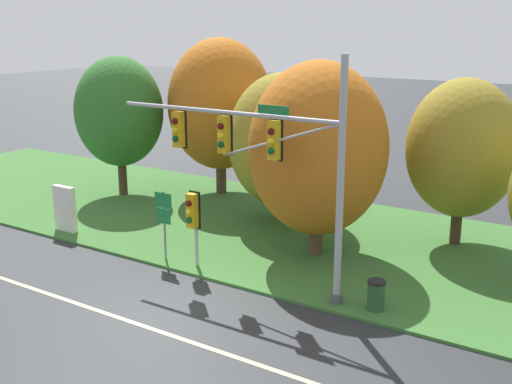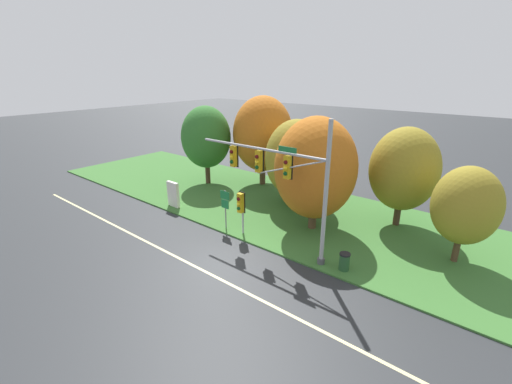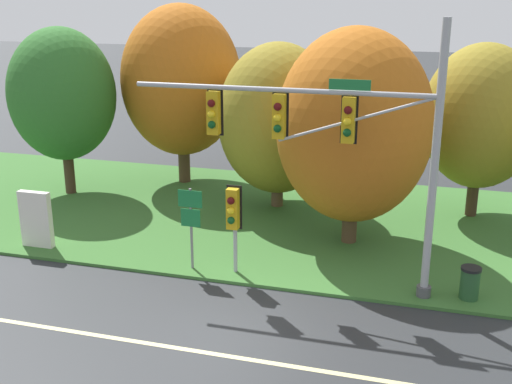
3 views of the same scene
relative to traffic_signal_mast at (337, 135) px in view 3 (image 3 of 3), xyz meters
name	(u,v)px [view 3 (image 3 of 3)]	position (x,y,z in m)	size (l,w,h in m)	color
ground_plane	(234,330)	(-1.95, -3.09, -4.52)	(160.00, 160.00, 0.00)	#282B2D
lane_stripe	(218,355)	(-1.95, -4.29, -4.52)	(36.00, 0.16, 0.01)	beige
grass_verge	(302,221)	(-1.95, 5.16, -4.47)	(48.00, 11.50, 0.10)	#386B2D
traffic_signal_mast	(337,135)	(0.00, 0.00, 0.00)	(8.62, 0.49, 7.54)	#9EA0A5
pedestrian_signal_near_kerb	(233,213)	(-2.94, -0.05, -2.49)	(0.46, 0.55, 2.75)	#9EA0A5
route_sign_post	(191,217)	(-4.29, -0.02, -2.75)	(0.76, 0.08, 2.56)	slate
tree_nearest_road	(62,95)	(-12.05, 5.76, -0.29)	(4.28, 4.28, 6.82)	#423021
tree_left_of_mast	(181,81)	(-8.06, 8.64, 0.03)	(5.12, 5.12, 7.67)	#4C3823
tree_behind_signpost	(278,119)	(-3.27, 6.51, -0.95)	(4.61, 4.61, 6.36)	brown
tree_mid_verge	(354,126)	(0.01, 3.52, -0.45)	(5.05, 5.05, 7.14)	#4C3823
tree_tall_centre	(481,117)	(4.08, 7.45, -0.65)	(4.23, 4.23, 6.43)	#423021
info_kiosk	(36,219)	(-9.88, 0.21, -3.48)	(1.10, 0.24, 1.90)	silver
trash_bin	(470,283)	(3.81, 0.21, -3.95)	(0.56, 0.56, 0.93)	#234C28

